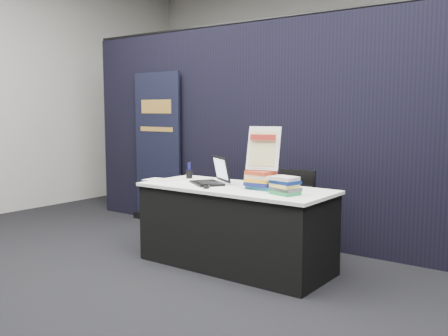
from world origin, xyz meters
The scene contains 15 objects.
floor centered at (0.00, 0.00, 0.00)m, with size 8.00×8.00×0.00m, color black.
wall_back centered at (0.00, 4.00, 1.75)m, with size 8.00×0.02×3.50m, color #A9A8A0.
drape_partition centered at (0.00, 1.60, 1.20)m, with size 6.00×0.08×2.40m, color black.
display_table centered at (0.00, 0.55, 0.38)m, with size 1.80×0.75×0.75m.
laptop centered at (-0.29, 0.55, 0.81)m, with size 0.42×0.43×0.26m.
mouse centered at (-0.14, 0.31, 0.77)m, with size 0.06×0.10×0.03m, color black.
brochure_left centered at (-0.85, 0.45, 0.75)m, with size 0.30×0.21×0.00m, color silver.
brochure_mid centered at (-0.50, 0.44, 0.75)m, with size 0.29×0.21×0.00m, color white.
brochure_right centered at (-0.42, 0.30, 0.75)m, with size 0.26×0.18×0.00m, color white.
pen_cup centered at (-0.69, 0.72, 0.79)m, with size 0.06×0.06×0.08m, color black.
book_stack_tall centered at (0.28, 0.56, 0.83)m, with size 0.25×0.19×0.16m.
book_stack_short centered at (0.58, 0.45, 0.82)m, with size 0.24×0.21×0.15m.
info_sign centered at (0.28, 0.59, 1.10)m, with size 0.31×0.18×0.40m.
pullup_banner centered at (-1.91, 1.50, 0.85)m, with size 0.82×0.11×1.92m.
stacking_chair centered at (0.24, 1.14, 0.47)m, with size 0.43×0.44×0.85m.
Camera 1 is at (2.61, -3.11, 1.44)m, focal length 40.00 mm.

